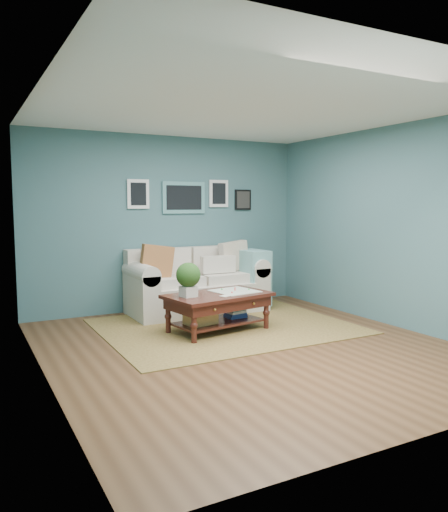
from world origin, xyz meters
TOP-DOWN VIEW (x-y plane):
  - room_shell at (0.01, 0.06)m, footprint 5.00×5.02m
  - area_rug at (0.20, 0.99)m, footprint 3.23×2.58m
  - loveseat at (0.35, 2.03)m, footprint 2.11×0.96m
  - coffee_table at (-0.07, 0.82)m, footprint 1.43×0.97m

SIDE VIEW (x-z plane):
  - area_rug at x=0.20m, z-range 0.00..0.01m
  - coffee_table at x=-0.07m, z-range -0.05..0.87m
  - loveseat at x=0.35m, z-range -0.10..0.98m
  - room_shell at x=0.01m, z-range 0.01..2.71m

